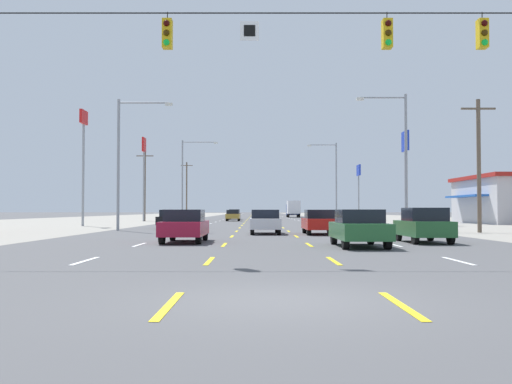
{
  "coord_description": "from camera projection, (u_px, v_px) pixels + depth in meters",
  "views": [
    {
      "loc": [
        -0.44,
        -9.17,
        1.44
      ],
      "look_at": [
        -0.36,
        45.6,
        3.17
      ],
      "focal_mm": 40.23,
      "sensor_mm": 36.0,
      "label": 1
    }
  ],
  "objects": [
    {
      "name": "streetlight_right_row_1",
      "position": [
        333.0,
        176.0,
        75.46
      ],
      "size": [
        3.9,
        0.26,
        10.3
      ],
      "color": "gray",
      "rests_on": "ground"
    },
    {
      "name": "utility_pole_left_row_1",
      "position": [
        144.0,
        185.0,
        74.35
      ],
      "size": [
        2.2,
        0.26,
        9.09
      ],
      "color": "brown",
      "rests_on": "ground"
    },
    {
      "name": "utility_pole_right_row_0",
      "position": [
        478.0,
        163.0,
        36.6
      ],
      "size": [
        2.2,
        0.26,
        8.54
      ],
      "color": "brown",
      "rests_on": "ground"
    },
    {
      "name": "streetlight_left_row_0",
      "position": [
        123.0,
        154.0,
        40.36
      ],
      "size": [
        3.91,
        0.26,
        9.28
      ],
      "color": "gray",
      "rests_on": "ground"
    },
    {
      "name": "sedan_inner_left_mid",
      "position": [
        184.0,
        225.0,
        25.54
      ],
      "size": [
        1.8,
        4.5,
        1.46
      ],
      "color": "maroon",
      "rests_on": "ground"
    },
    {
      "name": "lot_apron_left",
      "position": [
        70.0,
        221.0,
        75.05
      ],
      "size": [
        28.0,
        440.0,
        0.01
      ],
      "primitive_type": "cube",
      "color": "gray",
      "rests_on": "ground"
    },
    {
      "name": "ground_plane",
      "position": [
        258.0,
        221.0,
        75.09
      ],
      "size": [
        572.0,
        572.0,
        0.0
      ],
      "primitive_type": "plane",
      "color": "#4C4C4F"
    },
    {
      "name": "lane_markings",
      "position": [
        257.0,
        217.0,
        113.57
      ],
      "size": [
        10.64,
        227.6,
        0.01
      ],
      "color": "white",
      "rests_on": "ground"
    },
    {
      "name": "sedan_far_left_farther",
      "position": [
        171.0,
        219.0,
        44.74
      ],
      "size": [
        1.8,
        4.5,
        1.46
      ],
      "color": "black",
      "rests_on": "ground"
    },
    {
      "name": "hatchback_far_right_near",
      "position": [
        423.0,
        225.0,
        25.23
      ],
      "size": [
        1.72,
        3.9,
        1.54
      ],
      "color": "#235B2D",
      "rests_on": "ground"
    },
    {
      "name": "sedan_center_turn_far",
      "position": [
        264.0,
        221.0,
        34.66
      ],
      "size": [
        1.8,
        4.5,
        1.46
      ],
      "color": "silver",
      "rests_on": "ground"
    },
    {
      "name": "sedan_inner_right_midfar",
      "position": [
        319.0,
        222.0,
        34.01
      ],
      "size": [
        1.8,
        4.5,
        1.46
      ],
      "color": "red",
      "rests_on": "ground"
    },
    {
      "name": "streetlight_right_row_0",
      "position": [
        400.0,
        152.0,
        40.39
      ],
      "size": [
        3.58,
        0.26,
        9.65
      ],
      "color": "gray",
      "rests_on": "ground"
    },
    {
      "name": "sedan_inner_left_farthest",
      "position": [
        232.0,
        215.0,
        75.49
      ],
      "size": [
        1.8,
        4.5,
        1.46
      ],
      "color": "#B28C33",
      "rests_on": "ground"
    },
    {
      "name": "pole_sign_right_row_1",
      "position": [
        404.0,
        153.0,
        56.35
      ],
      "size": [
        0.24,
        2.11,
        9.2
      ],
      "color": "gray",
      "rests_on": "ground"
    },
    {
      "name": "pole_sign_left_row_1",
      "position": [
        83.0,
        143.0,
        51.71
      ],
      "size": [
        0.24,
        1.85,
        10.47
      ],
      "color": "gray",
      "rests_on": "ground"
    },
    {
      "name": "signal_span_wire",
      "position": [
        284.0,
        98.0,
        18.04
      ],
      "size": [
        25.14,
        0.53,
        8.69
      ],
      "color": "brown",
      "rests_on": "ground"
    },
    {
      "name": "sedan_inner_right_nearest",
      "position": [
        358.0,
        227.0,
        22.4
      ],
      "size": [
        1.8,
        4.5,
        1.46
      ],
      "color": "#235B2D",
      "rests_on": "ground"
    },
    {
      "name": "hatchback_inner_left_distant_a",
      "position": [
        234.0,
        214.0,
        87.17
      ],
      "size": [
        1.72,
        3.9,
        1.54
      ],
      "color": "black",
      "rests_on": "ground"
    },
    {
      "name": "streetlight_left_row_1",
      "position": [
        185.0,
        174.0,
        75.44
      ],
      "size": [
        4.75,
        0.26,
        10.66
      ],
      "color": "gray",
      "rests_on": "ground"
    },
    {
      "name": "pole_sign_right_row_2",
      "position": [
        358.0,
        177.0,
        87.1
      ],
      "size": [
        0.24,
        2.36,
        8.31
      ],
      "color": "gray",
      "rests_on": "ground"
    },
    {
      "name": "pole_sign_left_row_2",
      "position": [
        143.0,
        160.0,
        73.96
      ],
      "size": [
        0.24,
        1.72,
        10.81
      ],
      "color": "gray",
      "rests_on": "ground"
    },
    {
      "name": "utility_pole_left_row_2",
      "position": [
        186.0,
        189.0,
        106.34
      ],
      "size": [
        2.2,
        0.26,
        10.33
      ],
      "color": "brown",
      "rests_on": "ground"
    },
    {
      "name": "box_truck_far_right_distant_b",
      "position": [
        292.0,
        208.0,
        112.02
      ],
      "size": [
        2.4,
        7.2,
        3.23
      ],
      "color": "navy",
      "rests_on": "ground"
    },
    {
      "name": "lot_apron_right",
      "position": [
        447.0,
        221.0,
        75.13
      ],
      "size": [
        28.0,
        440.0,
        0.01
      ],
      "primitive_type": "cube",
      "color": "gray",
      "rests_on": "ground"
    }
  ]
}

